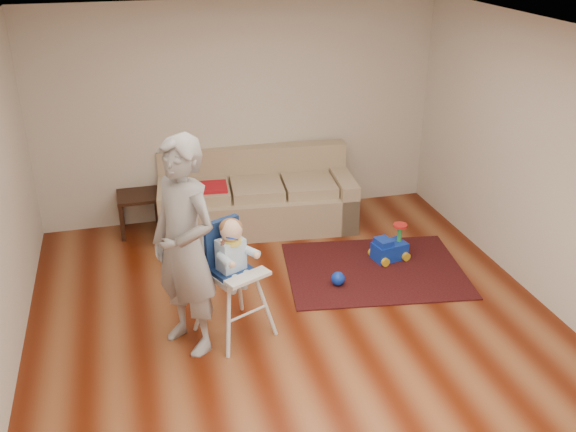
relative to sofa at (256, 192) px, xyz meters
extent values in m
plane|color=#531908|center=(-0.10, -2.30, -0.46)|extent=(5.50, 5.50, 0.00)
cube|color=beige|center=(-0.10, 0.45, 0.89)|extent=(5.00, 0.04, 2.70)
cube|color=beige|center=(2.40, -2.30, 0.89)|extent=(0.04, 5.50, 2.70)
cube|color=white|center=(-0.10, -2.30, 2.24)|extent=(5.00, 5.50, 0.04)
cube|color=#AF141E|center=(-0.65, -0.05, 0.15)|extent=(0.57, 0.40, 0.04)
cube|color=black|center=(1.01, -1.45, -0.45)|extent=(2.10, 1.70, 0.02)
sphere|color=#1135C3|center=(0.51, -1.66, -0.37)|extent=(0.15, 0.15, 0.15)
cylinder|color=#1135C3|center=(-0.75, -2.30, 0.59)|extent=(0.06, 0.11, 0.01)
imported|color=gray|center=(-1.10, -2.26, 0.53)|extent=(0.80, 0.86, 1.98)
camera|label=1|loc=(-1.48, -7.15, 3.08)|focal=40.00mm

